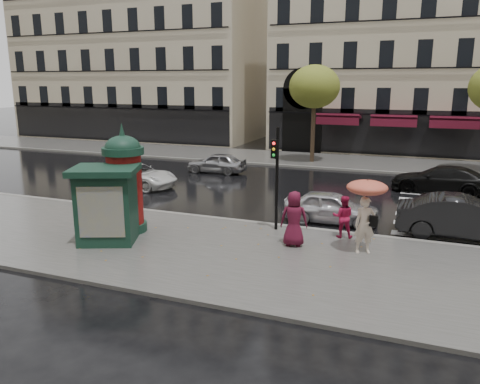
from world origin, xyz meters
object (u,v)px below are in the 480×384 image
at_px(car_black, 441,179).
at_px(woman_red, 343,217).
at_px(car_silver, 331,207).
at_px(traffic_light, 276,169).
at_px(car_white, 137,176).
at_px(morris_column, 125,180).
at_px(newsstand, 107,204).
at_px(woman_umbrella, 366,204).
at_px(man_burgundy, 294,219).
at_px(car_darkgrey, 464,218).
at_px(car_far_silver, 217,163).

bearing_deg(car_black, woman_red, -15.21).
relative_size(car_silver, car_black, 0.79).
bearing_deg(traffic_light, car_white, 152.50).
height_order(woman_red, car_black, woman_red).
xyz_separation_m(woman_red, traffic_light, (-2.48, -0.05, 1.56)).
xyz_separation_m(morris_column, car_black, (11.03, 11.38, -1.35)).
relative_size(woman_red, newsstand, 0.56).
bearing_deg(morris_column, car_black, 45.92).
bearing_deg(woman_umbrella, car_silver, 116.62).
bearing_deg(man_burgundy, car_white, -44.07).
height_order(car_silver, car_black, car_black).
bearing_deg(car_white, woman_umbrella, -111.82).
distance_m(man_burgundy, traffic_light, 2.26).
bearing_deg(traffic_light, newsstand, -146.34).
height_order(car_silver, car_darkgrey, car_darkgrey).
distance_m(woman_red, morris_column, 7.96).
bearing_deg(man_burgundy, car_darkgrey, -161.85).
xyz_separation_m(woman_umbrella, car_silver, (-1.67, 3.32, -1.11)).
bearing_deg(car_black, traffic_light, -27.31).
bearing_deg(newsstand, man_burgundy, 17.45).
bearing_deg(car_darkgrey, man_burgundy, 120.20).
bearing_deg(car_white, car_darkgrey, -96.77).
xyz_separation_m(morris_column, car_darkgrey, (11.60, 3.96, -1.28)).
distance_m(newsstand, car_white, 9.20).
height_order(newsstand, car_darkgrey, newsstand).
bearing_deg(car_white, morris_column, -145.28).
height_order(woman_red, morris_column, morris_column).
relative_size(woman_red, morris_column, 0.38).
relative_size(man_burgundy, car_far_silver, 0.51).
bearing_deg(car_black, morris_column, -38.78).
xyz_separation_m(car_black, car_far_silver, (-12.79, 0.77, -0.06)).
distance_m(man_burgundy, morris_column, 6.29).
distance_m(traffic_light, car_darkgrey, 6.97).
height_order(morris_column, newsstand, morris_column).
bearing_deg(car_darkgrey, car_white, 78.47).
height_order(morris_column, traffic_light, morris_column).
distance_m(man_burgundy, car_far_silver, 13.96).
bearing_deg(morris_column, car_darkgrey, 18.86).
bearing_deg(traffic_light, morris_column, -157.49).
xyz_separation_m(man_burgundy, traffic_light, (-1.08, 1.42, 1.38)).
relative_size(woman_red, traffic_light, 0.40).
distance_m(car_black, car_far_silver, 12.82).
bearing_deg(woman_umbrella, newsstand, -166.07).
bearing_deg(car_far_silver, man_burgundy, 32.62).
bearing_deg(morris_column, traffic_light, 22.51).
xyz_separation_m(traffic_light, newsstand, (-5.01, -3.33, -0.97)).
xyz_separation_m(newsstand, car_black, (10.94, 12.61, -0.78)).
bearing_deg(woman_red, woman_umbrella, 114.36).
height_order(woman_red, car_white, woman_red).
height_order(newsstand, car_black, newsstand).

